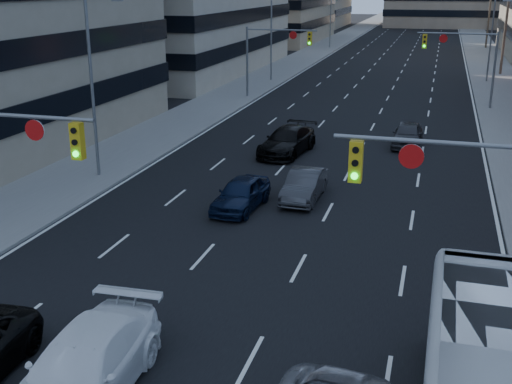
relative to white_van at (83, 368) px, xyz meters
name	(u,v)px	position (x,y,z in m)	size (l,w,h in m)	color
road_surface	(414,31)	(1.59, 126.65, -0.81)	(18.00, 300.00, 0.02)	black
sidewalk_left	(357,30)	(-9.91, 126.65, -0.75)	(5.00, 300.00, 0.15)	slate
sidewalk_right	(473,32)	(13.09, 126.65, -0.75)	(5.00, 300.00, 0.15)	slate
signal_near_right	(488,203)	(9.04, 4.65, 3.51)	(6.59, 0.33, 6.00)	slate
signal_far_left	(273,48)	(-6.09, 41.65, 3.48)	(6.09, 0.33, 6.00)	slate
signal_far_right	(464,53)	(9.27, 41.65, 3.48)	(6.09, 0.33, 6.00)	slate
utility_pole_midblock	(506,20)	(13.79, 62.65, 4.96)	(2.20, 0.28, 11.00)	#4C3D2D
utility_pole_distant	(490,9)	(13.79, 92.65, 4.96)	(2.20, 0.28, 11.00)	#4C3D2D
streetlight_left_near	(94,79)	(-8.75, 16.65, 4.23)	(2.03, 0.22, 9.00)	slate
streetlight_left_mid	(273,30)	(-8.75, 51.65, 4.23)	(2.03, 0.22, 9.00)	slate
streetlight_left_far	(332,14)	(-8.75, 86.65, 4.23)	(2.03, 0.22, 9.00)	slate
streetlight_right_far	(490,31)	(11.93, 56.65, 4.23)	(2.03, 0.22, 9.00)	slate
white_van	(83,368)	(0.00, 0.00, 0.00)	(2.30, 5.66, 1.64)	white
sedan_blue	(241,194)	(-0.41, 14.04, -0.11)	(1.67, 4.15, 1.41)	black
sedan_grey_center	(304,185)	(2.01, 16.09, -0.14)	(1.45, 4.15, 1.37)	#333336
sedan_black_far	(287,141)	(-0.65, 23.92, -0.04)	(2.18, 5.36, 1.55)	black
sedan_grey_right	(408,134)	(5.99, 27.79, -0.09)	(1.73, 4.29, 1.46)	#333235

